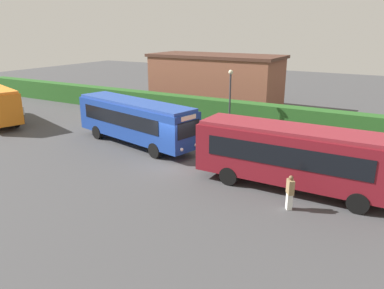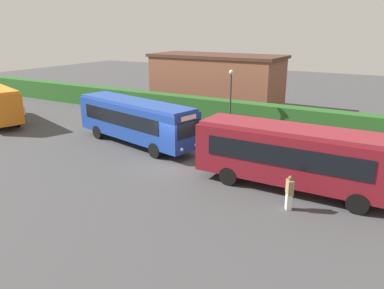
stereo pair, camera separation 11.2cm
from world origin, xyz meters
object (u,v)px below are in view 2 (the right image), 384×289
object	(u,v)px
bus_blue	(135,119)
person_left	(22,113)
person_center	(165,128)
bus_maroon	(297,155)
person_right	(289,192)
lamppost	(231,93)

from	to	relation	value
bus_blue	person_left	xyz separation A→B (m)	(-12.48, -0.09, -0.96)
person_left	person_center	distance (m)	13.83
person_left	bus_maroon	bearing A→B (deg)	70.42
bus_blue	person_right	bearing A→B (deg)	-7.21
bus_blue	person_left	bearing A→B (deg)	-166.97
person_left	person_center	bearing A→B (deg)	83.49
person_left	person_center	xyz separation A→B (m)	(13.69, 1.99, 0.08)
person_center	lamppost	world-z (taller)	lamppost
person_center	bus_maroon	bearing A→B (deg)	-120.30
person_center	lamppost	distance (m)	6.11
bus_maroon	person_center	xyz separation A→B (m)	(-10.80, 4.05, -0.95)
bus_blue	lamppost	size ratio (longest dim) A/B	2.18
bus_blue	bus_maroon	bearing A→B (deg)	2.45
bus_maroon	lamppost	xyz separation A→B (m)	(-7.77, 8.89, 1.21)
bus_blue	person_center	world-z (taller)	bus_blue
person_center	person_right	size ratio (longest dim) A/B	1.07
lamppost	person_left	bearing A→B (deg)	-157.79
bus_maroon	person_left	distance (m)	24.60
person_center	person_left	bearing A→B (deg)	88.50
bus_blue	person_center	distance (m)	2.42
person_right	bus_maroon	bearing A→B (deg)	-113.16
lamppost	bus_maroon	bearing A→B (deg)	-48.83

